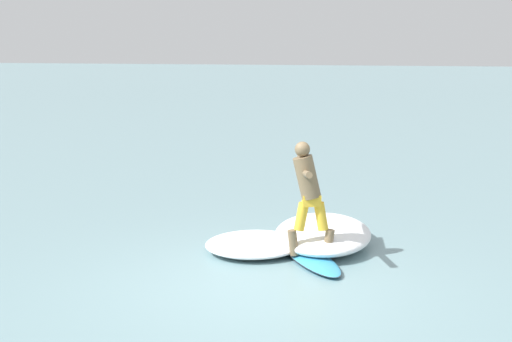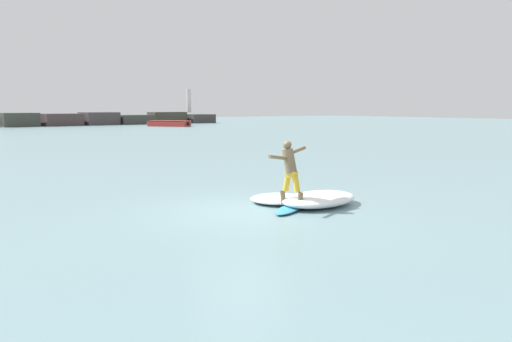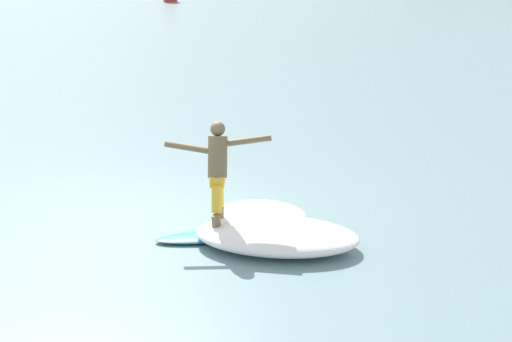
{
  "view_description": "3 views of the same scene",
  "coord_description": "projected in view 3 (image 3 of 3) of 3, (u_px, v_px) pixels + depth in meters",
  "views": [
    {
      "loc": [
        -8.65,
        -2.17,
        3.08
      ],
      "look_at": [
        1.54,
        0.45,
        1.21
      ],
      "focal_mm": 50.0,
      "sensor_mm": 36.0,
      "label": 1
    },
    {
      "loc": [
        -6.79,
        -10.05,
        2.59
      ],
      "look_at": [
        0.84,
        0.67,
        0.89
      ],
      "focal_mm": 35.0,
      "sensor_mm": 36.0,
      "label": 2
    },
    {
      "loc": [
        5.66,
        -11.4,
        4.4
      ],
      "look_at": [
        1.16,
        1.08,
        0.63
      ],
      "focal_mm": 60.0,
      "sensor_mm": 36.0,
      "label": 3
    }
  ],
  "objects": [
    {
      "name": "ground_plane",
      "position": [
        163.0,
        221.0,
        13.37
      ],
      "size": [
        200.0,
        200.0,
        0.0
      ],
      "primitive_type": "plane",
      "color": "gray"
    },
    {
      "name": "surfboard",
      "position": [
        221.0,
        236.0,
        12.57
      ],
      "size": [
        1.91,
        1.42,
        0.23
      ],
      "color": "#399AC7",
      "rests_on": "ground"
    },
    {
      "name": "surfer",
      "position": [
        218.0,
        169.0,
        12.34
      ],
      "size": [
        1.51,
        0.73,
        1.65
      ],
      "color": "brown",
      "rests_on": "surfboard"
    },
    {
      "name": "wave_foam_at_tail",
      "position": [
        259.0,
        215.0,
        13.28
      ],
      "size": [
        2.06,
        2.03,
        0.22
      ],
      "color": "white",
      "rests_on": "ground"
    },
    {
      "name": "wave_foam_at_nose",
      "position": [
        277.0,
        236.0,
        12.2
      ],
      "size": [
        2.54,
        1.79,
        0.36
      ],
      "color": "white",
      "rests_on": "ground"
    }
  ]
}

